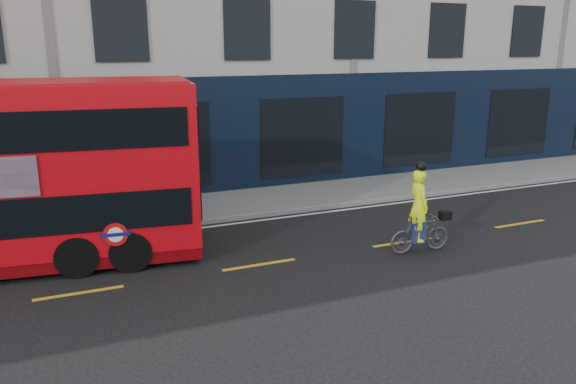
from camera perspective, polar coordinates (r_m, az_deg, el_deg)
ground at (r=11.31m, az=-20.06°, el=-12.63°), size 120.00×120.00×0.00m
pavement at (r=17.35m, az=-21.32°, el=-2.87°), size 60.00×3.00×0.12m
kerb at (r=15.92m, az=-21.12°, el=-4.40°), size 60.00×0.12×0.13m
road_edge_line at (r=15.65m, az=-21.06°, el=-4.95°), size 58.00×0.10×0.01m
lane_dashes at (r=12.67m, az=-20.46°, el=-9.60°), size 58.00×0.12×0.01m
cyclist at (r=14.18m, az=13.23°, el=-2.98°), size 1.65×0.68×2.32m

